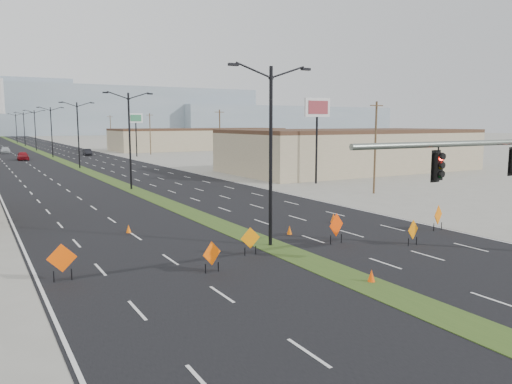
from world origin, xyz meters
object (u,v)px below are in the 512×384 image
car_mid (87,152)px  cone_0 (371,276)px  streetlight_0 (271,151)px  streetlight_3 (52,130)px  cone_2 (333,218)px  construction_sign_4 (413,231)px  streetlight_2 (78,133)px  car_far (5,150)px  construction_sign_1 (250,239)px  construction_sign_3 (336,226)px  construction_sign_5 (438,216)px  car_left (23,156)px  construction_sign_0 (62,259)px  pole_sign_east_near (317,114)px  pole_sign_east_far (136,122)px  cone_1 (289,230)px  streetlight_4 (35,129)px  construction_sign_2 (212,255)px  streetlight_1 (130,138)px  streetlight_5 (24,128)px  cone_3 (129,229)px  streetlight_6 (16,127)px

car_mid → cone_0: (-7.00, -95.09, -0.40)m
streetlight_0 → streetlight_3: size_ratio=1.00×
cone_2 → construction_sign_4: bearing=-91.6°
streetlight_2 → car_far: streetlight_2 is taller
construction_sign_1 → construction_sign_3: 5.53m
streetlight_0 → car_far: size_ratio=2.09×
streetlight_0 → construction_sign_5: bearing=-9.9°
car_mid → construction_sign_1: bearing=-92.7°
car_left → construction_sign_0: construction_sign_0 is taller
car_left → cone_0: bearing=-84.7°
pole_sign_east_near → pole_sign_east_far: 56.09m
construction_sign_0 → pole_sign_east_far: 83.97m
streetlight_2 → cone_1: 54.44m
car_left → construction_sign_3: 80.93m
car_left → construction_sign_4: bearing=-80.0°
streetlight_4 → construction_sign_5: (11.50, -114.01, -4.44)m
streetlight_4 → construction_sign_3: (3.52, -113.53, -4.36)m
car_left → construction_sign_2: size_ratio=3.16×
streetlight_0 → pole_sign_east_near: size_ratio=1.03×
streetlight_1 → construction_sign_5: 32.44m
streetlight_0 → streetlight_5: 140.00m
streetlight_0 → construction_sign_0: (-11.32, -0.93, -4.42)m
cone_1 → car_mid: bearing=86.8°
construction_sign_3 → car_far: bearing=77.9°
pole_sign_east_near → cone_0: bearing=-116.8°
streetlight_5 → construction_sign_4: size_ratio=6.75×
construction_sign_5 → cone_0: (-11.11, -5.83, -0.69)m
streetlight_5 → construction_sign_1: size_ratio=6.66×
construction_sign_4 → construction_sign_3: bearing=129.3°
construction_sign_0 → cone_3: 9.82m
streetlight_4 → pole_sign_east_near: 91.75m
streetlight_0 → construction_sign_5: 12.49m
streetlight_4 → car_mid: bearing=-73.4°
streetlight_5 → construction_sign_2: bearing=-92.0°
streetlight_0 → streetlight_5: same height
pole_sign_east_far → construction_sign_2: bearing=-107.8°
construction_sign_1 → construction_sign_4: bearing=-15.1°
car_far → streetlight_1: bearing=-81.7°
construction_sign_2 → construction_sign_3: (8.58, 1.53, 0.18)m
streetlight_5 → streetlight_6: same height
streetlight_3 → cone_1: (2.54, -82.14, -5.14)m
streetlight_2 → streetlight_5: (0.00, 84.00, 0.00)m
construction_sign_2 → car_mid: bearing=61.9°
streetlight_0 → streetlight_3: bearing=90.0°
streetlight_4 → car_far: 11.78m
cone_0 → pole_sign_east_far: 87.82m
streetlight_6 → car_far: size_ratio=2.09×
streetlight_0 → cone_0: size_ratio=17.08×
cone_2 → construction_sign_1: bearing=-153.4°
car_mid → construction_sign_1: (-9.39, -88.49, 0.19)m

